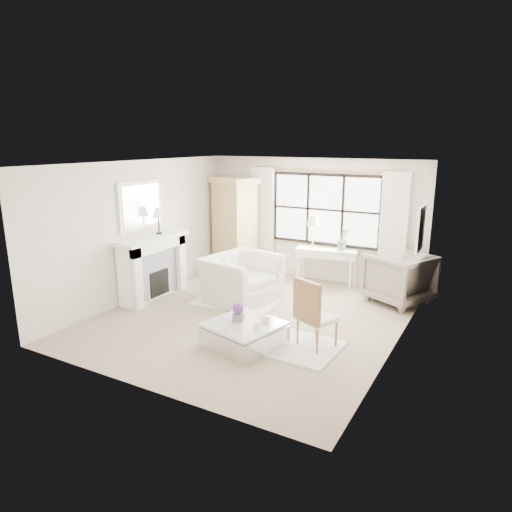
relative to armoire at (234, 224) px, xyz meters
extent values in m
plane|color=tan|center=(1.83, -2.40, -1.14)|extent=(5.50, 5.50, 0.00)
plane|color=white|center=(1.83, -2.40, 1.56)|extent=(5.50, 5.50, 0.00)
plane|color=beige|center=(1.83, 0.35, 0.21)|extent=(5.00, 0.00, 5.00)
plane|color=silver|center=(1.83, -5.15, 0.21)|extent=(5.00, 0.00, 5.00)
plane|color=beige|center=(-0.67, -2.40, 0.21)|extent=(0.00, 5.50, 5.50)
plane|color=beige|center=(4.33, -2.40, 0.21)|extent=(0.00, 5.50, 5.50)
cube|color=white|center=(2.13, 0.33, 0.46)|extent=(2.40, 0.02, 1.50)
cylinder|color=#AE7B3C|center=(2.13, 0.27, 1.33)|extent=(3.30, 0.04, 0.04)
cube|color=silver|center=(0.63, 0.25, 0.10)|extent=(0.55, 0.10, 2.47)
cube|color=white|center=(3.63, 0.25, 0.10)|extent=(0.55, 0.10, 2.47)
cube|color=white|center=(-0.46, -2.40, -0.55)|extent=(0.34, 1.50, 1.18)
cube|color=silver|center=(-0.29, -2.40, -0.61)|extent=(0.03, 1.22, 0.97)
cube|color=black|center=(-0.28, -2.40, -0.82)|extent=(0.06, 0.52, 0.50)
cube|color=white|center=(-0.42, -2.40, 0.08)|extent=(0.58, 1.66, 0.08)
cube|color=white|center=(-0.64, -2.40, 0.70)|extent=(0.05, 1.15, 0.95)
cube|color=silver|center=(-0.61, -2.40, 0.70)|extent=(0.02, 1.00, 0.80)
cube|color=white|center=(4.30, -0.70, 0.41)|extent=(0.04, 0.62, 0.82)
cube|color=tan|center=(4.28, -0.70, 0.41)|extent=(0.01, 0.52, 0.72)
cylinder|color=black|center=(-0.41, -2.18, 0.14)|extent=(0.12, 0.12, 0.03)
cylinder|color=black|center=(-0.41, -2.18, 0.30)|extent=(0.03, 0.03, 0.30)
cone|color=beige|center=(-0.41, -2.18, 0.54)|extent=(0.22, 0.22, 0.18)
cube|color=tan|center=(0.00, 0.00, -0.09)|extent=(1.15, 0.92, 2.10)
cube|color=tan|center=(0.00, 0.00, 1.03)|extent=(1.30, 1.05, 0.14)
cube|color=white|center=(2.29, 0.09, -0.46)|extent=(1.29, 0.63, 0.14)
cube|color=white|center=(2.29, 0.09, -0.37)|extent=(1.36, 0.68, 0.06)
cylinder|color=#C19443|center=(1.95, 0.10, -0.32)|extent=(0.14, 0.14, 0.03)
cylinder|color=#C19443|center=(1.95, 0.10, -0.08)|extent=(0.02, 0.02, 0.46)
cone|color=beige|center=(1.95, 0.10, 0.24)|extent=(0.28, 0.28, 0.22)
imported|color=#57734D|center=(2.64, 0.10, -0.10)|extent=(0.33, 0.30, 0.48)
cylinder|color=silver|center=(1.42, -1.16, -1.12)|extent=(0.26, 0.26, 0.03)
cylinder|color=silver|center=(1.42, -1.16, -0.89)|extent=(0.06, 0.06, 0.44)
cylinder|color=silver|center=(1.42, -1.16, -0.65)|extent=(0.40, 0.40, 0.03)
cube|color=white|center=(1.18, -1.83, -1.13)|extent=(1.68, 1.28, 0.03)
cube|color=white|center=(2.93, -3.10, -1.13)|extent=(1.50, 1.16, 0.03)
imported|color=silver|center=(1.19, -1.71, -0.70)|extent=(1.42, 1.56, 0.89)
imported|color=gray|center=(3.92, -0.32, -0.65)|extent=(1.44, 1.42, 0.98)
cube|color=white|center=(3.28, -2.94, -0.68)|extent=(0.62, 0.61, 0.07)
cube|color=#9B7041|center=(3.19, -3.16, -0.36)|extent=(0.46, 0.24, 0.60)
cube|color=silver|center=(2.30, -3.46, -0.98)|extent=(1.21, 1.21, 0.32)
cube|color=silver|center=(2.30, -3.46, -0.78)|extent=(1.21, 1.21, 0.04)
cube|color=slate|center=(2.18, -3.43, -0.70)|extent=(0.19, 0.19, 0.11)
sphere|color=#60317C|center=(2.18, -3.43, -0.56)|extent=(0.17, 0.17, 0.17)
cylinder|color=white|center=(2.60, -3.59, -0.70)|extent=(0.09, 0.09, 0.12)
imported|color=white|center=(2.58, -3.28, -0.68)|extent=(0.19, 0.19, 0.16)
camera|label=1|loc=(5.60, -9.01, 1.93)|focal=32.00mm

